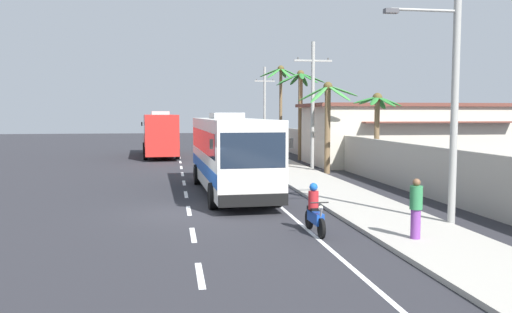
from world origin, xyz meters
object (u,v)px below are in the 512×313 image
(palm_second, at_px, (377,116))
(pedestrian_near_kerb, at_px, (416,207))
(utility_pole_mid, at_px, (313,103))
(utility_pole_nearest, at_px, (453,68))
(motorcycle_beside_bus, at_px, (247,163))
(palm_fourth, at_px, (328,112))
(pedestrian_midwalk, at_px, (285,153))
(palm_third, at_px, (300,97))
(utility_pole_far, at_px, (265,107))
(motorcycle_trailing, at_px, (315,213))
(coach_bus_foreground, at_px, (230,151))
(roadside_building, at_px, (414,134))
(coach_bus_far_lane, at_px, (160,133))
(palm_nearest, at_px, (281,90))

(palm_second, bearing_deg, pedestrian_near_kerb, -107.86)
(utility_pole_mid, bearing_deg, palm_second, -66.63)
(utility_pole_nearest, bearing_deg, motorcycle_beside_bus, 104.93)
(motorcycle_beside_bus, xyz_separation_m, palm_second, (7.01, -3.64, 2.90))
(palm_fourth, bearing_deg, utility_pole_mid, 94.12)
(pedestrian_midwalk, height_order, palm_third, palm_third)
(utility_pole_mid, bearing_deg, utility_pole_far, 90.10)
(palm_third, bearing_deg, palm_second, -82.53)
(utility_pole_nearest, bearing_deg, motorcycle_trailing, -177.79)
(coach_bus_foreground, distance_m, roadside_building, 19.25)
(palm_third, relative_size, palm_fourth, 1.26)
(motorcycle_trailing, height_order, roadside_building, roadside_building)
(motorcycle_beside_bus, distance_m, palm_second, 8.42)
(pedestrian_near_kerb, height_order, palm_third, palm_third)
(coach_bus_far_lane, distance_m, motorcycle_trailing, 30.62)
(utility_pole_nearest, bearing_deg, palm_nearest, 89.38)
(utility_pole_mid, xyz_separation_m, palm_nearest, (0.01, 10.37, 1.29))
(palm_nearest, height_order, palm_third, palm_nearest)
(coach_bus_foreground, distance_m, palm_fourth, 9.94)
(motorcycle_beside_bus, xyz_separation_m, pedestrian_near_kerb, (2.27, -18.36, 0.39))
(palm_nearest, height_order, palm_second, palm_nearest)
(pedestrian_near_kerb, distance_m, palm_nearest, 30.92)
(pedestrian_near_kerb, bearing_deg, coach_bus_foreground, -90.47)
(coach_bus_foreground, distance_m, palm_third, 18.17)
(utility_pole_nearest, height_order, utility_pole_far, utility_pole_nearest)
(coach_bus_far_lane, xyz_separation_m, pedestrian_midwalk, (8.74, -10.19, -1.02))
(motorcycle_beside_bus, relative_size, utility_pole_far, 0.24)
(utility_pole_mid, xyz_separation_m, palm_third, (0.76, 6.54, 0.54))
(coach_bus_far_lane, height_order, pedestrian_near_kerb, coach_bus_far_lane)
(palm_nearest, distance_m, roadside_building, 12.07)
(coach_bus_foreground, height_order, utility_pole_mid, utility_pole_mid)
(motorcycle_trailing, bearing_deg, roadside_building, 57.42)
(palm_fourth, xyz_separation_m, roadside_building, (8.13, 5.15, -1.60))
(palm_third, bearing_deg, pedestrian_near_kerb, -96.80)
(coach_bus_far_lane, distance_m, utility_pole_mid, 15.81)
(coach_bus_far_lane, height_order, palm_third, palm_third)
(coach_bus_foreground, xyz_separation_m, palm_third, (7.35, 16.34, 3.02))
(palm_third, distance_m, roadside_building, 9.07)
(motorcycle_beside_bus, xyz_separation_m, palm_third, (5.45, 8.29, 4.31))
(utility_pole_nearest, xyz_separation_m, palm_second, (2.63, 12.79, -1.62))
(pedestrian_midwalk, bearing_deg, pedestrian_near_kerb, 44.74)
(motorcycle_trailing, relative_size, roadside_building, 0.12)
(coach_bus_far_lane, height_order, utility_pole_far, utility_pole_far)
(motorcycle_beside_bus, distance_m, utility_pole_far, 20.79)
(motorcycle_beside_bus, bearing_deg, coach_bus_far_lane, 112.54)
(coach_bus_far_lane, xyz_separation_m, roadside_building, (18.62, -9.39, 0.21))
(coach_bus_foreground, distance_m, motorcycle_beside_bus, 8.37)
(palm_fourth, relative_size, roadside_building, 0.35)
(utility_pole_far, xyz_separation_m, palm_fourth, (0.23, -20.96, -0.52))
(coach_bus_foreground, bearing_deg, pedestrian_near_kerb, -67.96)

